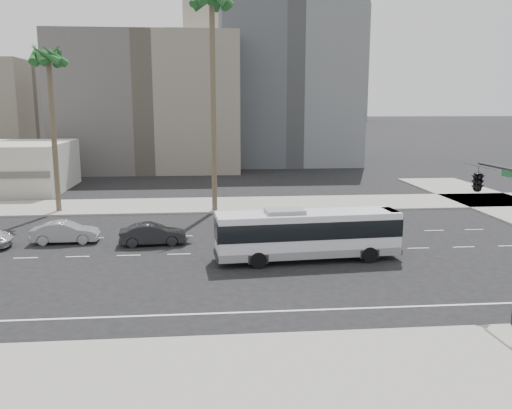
{
  "coord_description": "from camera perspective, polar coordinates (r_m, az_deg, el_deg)",
  "views": [
    {
      "loc": [
        -4.16,
        -31.38,
        8.98
      ],
      "look_at": [
        -0.94,
        4.0,
        2.23
      ],
      "focal_mm": 37.3,
      "sensor_mm": 36.0,
      "label": 1
    }
  ],
  "objects": [
    {
      "name": "midrise_beige_west",
      "position": [
        76.78,
        -11.26,
        10.57
      ],
      "size": [
        24.0,
        18.0,
        18.0
      ],
      "primitive_type": "cube",
      "color": "#5E5955",
      "rests_on": "ground"
    },
    {
      "name": "city_bus",
      "position": [
        30.99,
        5.56,
        -3.07
      ],
      "size": [
        10.81,
        3.2,
        3.06
      ],
      "rotation": [
        0.0,
        0.0,
        0.08
      ],
      "color": "silver",
      "rests_on": "ground"
    },
    {
      "name": "sidewalk_south",
      "position": [
        18.67,
        8.74,
        -17.87
      ],
      "size": [
        120.0,
        7.0,
        0.15
      ],
      "primitive_type": "cube",
      "color": "gray",
      "rests_on": "ground"
    },
    {
      "name": "traffic_signal",
      "position": [
        25.68,
        23.09,
        1.84
      ],
      "size": [
        2.96,
        3.91,
        6.46
      ],
      "rotation": [
        0.0,
        0.0,
        0.04
      ],
      "color": "#262628",
      "rests_on": "ground"
    },
    {
      "name": "highrise_far",
      "position": [
        301.4,
        9.36,
        14.62
      ],
      "size": [
        22.0,
        22.0,
        60.0
      ],
      "primitive_type": "cube",
      "color": "#595C62",
      "rests_on": "ground"
    },
    {
      "name": "midrise_gray_center",
      "position": [
        84.35,
        3.18,
        13.47
      ],
      "size": [
        20.0,
        20.0,
        26.0
      ],
      "primitive_type": "cube",
      "color": "#505359",
      "rests_on": "ground"
    },
    {
      "name": "palm_mid",
      "position": [
        46.87,
        -21.37,
        14.23
      ],
      "size": [
        4.46,
        4.46,
        13.79
      ],
      "rotation": [
        0.0,
        0.0,
        -0.18
      ],
      "color": "brown",
      "rests_on": "ground"
    },
    {
      "name": "palm_near",
      "position": [
        44.88,
        -4.76,
        20.68
      ],
      "size": [
        5.5,
        5.5,
        18.48
      ],
      "rotation": [
        0.0,
        0.0,
        0.06
      ],
      "color": "brown",
      "rests_on": "ground"
    },
    {
      "name": "car_a",
      "position": [
        35.01,
        -11.01,
        -3.14
      ],
      "size": [
        1.83,
        4.33,
        1.39
      ],
      "primitive_type": "imported",
      "rotation": [
        0.0,
        0.0,
        1.66
      ],
      "color": "black",
      "rests_on": "ground"
    },
    {
      "name": "highrise_right",
      "position": [
        267.23,
        5.65,
        16.29
      ],
      "size": [
        26.0,
        26.0,
        70.0
      ],
      "primitive_type": "cube",
      "color": "#595C62",
      "rests_on": "ground"
    },
    {
      "name": "civic_tower",
      "position": [
        282.96,
        -4.95,
        16.77
      ],
      "size": [
        42.0,
        42.0,
        129.0
      ],
      "color": "#BDB59E",
      "rests_on": "ground"
    },
    {
      "name": "car_b",
      "position": [
        37.01,
        -19.76,
        -2.82
      ],
      "size": [
        1.6,
        4.3,
        1.4
      ],
      "primitive_type": "imported",
      "rotation": [
        0.0,
        0.0,
        1.6
      ],
      "color": "gray",
      "rests_on": "ground"
    },
    {
      "name": "sidewalk_north",
      "position": [
        47.9,
        -0.13,
        0.04
      ],
      "size": [
        120.0,
        7.0,
        0.15
      ],
      "primitive_type": "cube",
      "color": "gray",
      "rests_on": "ground"
    },
    {
      "name": "ground",
      "position": [
        32.9,
        2.27,
        -5.1
      ],
      "size": [
        700.0,
        700.0,
        0.0
      ],
      "primitive_type": "plane",
      "color": "black",
      "rests_on": "ground"
    }
  ]
}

